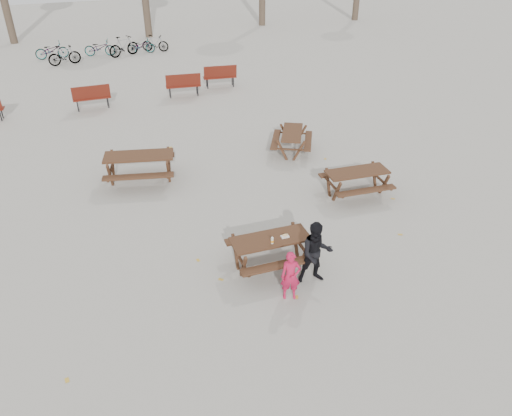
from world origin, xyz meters
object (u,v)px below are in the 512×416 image
object	(u,v)px
main_picnic_table	(270,245)
food_tray	(285,236)
picnic_table_far	(292,142)
soda_bottle	(272,241)
picnic_table_east	(356,183)
adult	(316,253)
child	(291,276)
picnic_table_north	(140,168)

from	to	relation	value
main_picnic_table	food_tray	bearing A→B (deg)	-12.03
picnic_table_far	soda_bottle	bearing A→B (deg)	179.53
main_picnic_table	picnic_table_east	xyz separation A→B (m)	(3.51, 2.31, -0.20)
soda_bottle	adult	size ratio (longest dim) A/B	0.11
main_picnic_table	child	xyz separation A→B (m)	(0.01, -1.17, -0.01)
picnic_table_east	picnic_table_north	size ratio (longest dim) A/B	0.87
picnic_table_north	picnic_table_far	bearing A→B (deg)	17.19
main_picnic_table	soda_bottle	world-z (taller)	soda_bottle
food_tray	picnic_table_east	xyz separation A→B (m)	(3.19, 2.38, -0.41)
food_tray	picnic_table_far	bearing A→B (deg)	65.66
child	adult	world-z (taller)	adult
child	food_tray	bearing A→B (deg)	90.68
main_picnic_table	food_tray	xyz separation A→B (m)	(0.32, -0.07, 0.21)
food_tray	picnic_table_far	xyz separation A→B (m)	(2.59, 5.73, -0.44)
main_picnic_table	picnic_table_far	xyz separation A→B (m)	(2.92, 5.66, -0.23)
child	picnic_table_far	world-z (taller)	child
child	picnic_table_north	size ratio (longest dim) A/B	0.57
main_picnic_table	soda_bottle	distance (m)	0.33
adult	picnic_table_east	xyz separation A→B (m)	(2.76, 3.14, -0.37)
food_tray	picnic_table_east	bearing A→B (deg)	36.72
adult	child	bearing A→B (deg)	-145.24
food_tray	main_picnic_table	bearing A→B (deg)	167.97
picnic_table_north	picnic_table_far	xyz separation A→B (m)	(5.16, 0.47, -0.08)
child	picnic_table_east	distance (m)	4.94
main_picnic_table	picnic_table_east	bearing A→B (deg)	33.33
main_picnic_table	picnic_table_east	world-z (taller)	main_picnic_table
adult	picnic_table_east	distance (m)	4.20
soda_bottle	child	world-z (taller)	child
adult	main_picnic_table	bearing A→B (deg)	142.01
child	picnic_table_east	xyz separation A→B (m)	(3.50, 3.48, -0.19)
soda_bottle	adult	world-z (taller)	adult
adult	picnic_table_north	size ratio (longest dim) A/B	0.74
main_picnic_table	soda_bottle	size ratio (longest dim) A/B	10.59
adult	food_tray	bearing A→B (deg)	129.23
picnic_table_north	picnic_table_east	bearing A→B (deg)	-14.65
food_tray	child	distance (m)	1.17
food_tray	picnic_table_north	size ratio (longest dim) A/B	0.09
picnic_table_east	picnic_table_north	xyz separation A→B (m)	(-5.75, 2.88, 0.06)
child	main_picnic_table	bearing A→B (deg)	106.99
food_tray	adult	world-z (taller)	adult
soda_bottle	picnic_table_far	size ratio (longest dim) A/B	0.10
food_tray	picnic_table_north	world-z (taller)	picnic_table_north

